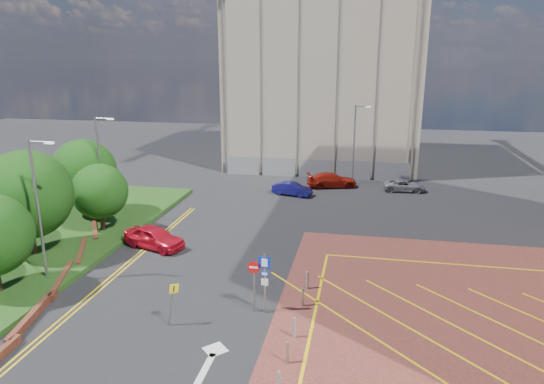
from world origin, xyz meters
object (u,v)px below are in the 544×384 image
(lamp_left_far, at_px, (101,165))
(lamp_back, at_px, (355,142))
(sign_cluster, at_px, (261,277))
(car_blue_back, at_px, (292,189))
(tree_d, at_px, (84,171))
(car_red_left, at_px, (154,237))
(car_red_back, at_px, (332,180))
(lamp_left_near, at_px, (39,205))
(tree_c, at_px, (100,191))
(warning_sign, at_px, (172,299))
(car_silver_back, at_px, (404,186))
(tree_b, at_px, (27,195))

(lamp_left_far, xyz_separation_m, lamp_back, (18.50, 16.00, -0.30))
(sign_cluster, xyz_separation_m, car_blue_back, (-1.71, 21.75, -1.34))
(lamp_back, bearing_deg, tree_d, -143.91)
(lamp_left_far, distance_m, car_red_left, 7.99)
(lamp_left_far, bearing_deg, car_red_back, 41.30)
(lamp_left_near, distance_m, car_blue_back, 23.83)
(tree_c, xyz_separation_m, lamp_back, (17.58, 18.00, 1.17))
(tree_d, height_order, car_red_left, tree_d)
(lamp_left_near, relative_size, car_blue_back, 2.16)
(lamp_back, distance_m, warning_sign, 30.22)
(lamp_left_near, distance_m, lamp_left_far, 10.20)
(car_red_left, bearing_deg, warning_sign, -132.59)
(lamp_left_far, relative_size, warning_sign, 3.56)
(lamp_back, bearing_deg, tree_c, -134.32)
(car_red_back, distance_m, car_silver_back, 6.99)
(car_red_back, bearing_deg, tree_b, 124.33)
(tree_c, relative_size, car_silver_back, 1.24)
(lamp_left_far, height_order, car_blue_back, lamp_left_far)
(car_red_left, relative_size, car_red_back, 0.90)
(warning_sign, bearing_deg, sign_cluster, 28.30)
(lamp_left_near, relative_size, lamp_back, 1.00)
(lamp_left_near, relative_size, car_red_back, 1.63)
(lamp_back, xyz_separation_m, warning_sign, (-7.64, -29.09, -2.93))
(lamp_left_far, xyz_separation_m, car_red_left, (5.78, -3.91, -3.91))
(lamp_left_near, height_order, lamp_left_far, same)
(car_red_back, bearing_deg, car_silver_back, -108.32)
(tree_b, xyz_separation_m, tree_d, (-1.00, 8.00, -0.37))
(lamp_back, height_order, warning_sign, lamp_back)
(warning_sign, bearing_deg, tree_d, 132.55)
(warning_sign, height_order, car_silver_back, warning_sign)
(tree_b, height_order, warning_sign, tree_b)
(lamp_left_far, height_order, sign_cluster, lamp_left_far)
(warning_sign, bearing_deg, lamp_left_far, 129.67)
(tree_c, bearing_deg, lamp_left_near, -82.31)
(car_blue_back, relative_size, car_red_back, 0.75)
(tree_d, height_order, sign_cluster, tree_d)
(lamp_back, bearing_deg, car_red_back, -142.85)
(tree_b, distance_m, lamp_left_far, 7.10)
(lamp_left_near, xyz_separation_m, car_red_left, (3.78, 6.09, -3.91))
(tree_d, bearing_deg, sign_cluster, -35.58)
(tree_c, height_order, tree_d, tree_d)
(tree_b, height_order, tree_d, tree_b)
(warning_sign, relative_size, car_red_left, 0.51)
(lamp_left_far, distance_m, lamp_back, 24.46)
(lamp_back, xyz_separation_m, car_red_back, (-2.07, -1.57, -3.65))
(lamp_left_far, distance_m, car_red_back, 22.22)
(tree_d, bearing_deg, car_silver_back, 27.37)
(tree_b, xyz_separation_m, lamp_left_near, (3.08, -3.00, 0.42))
(tree_c, xyz_separation_m, car_red_back, (15.51, 16.43, -2.48))
(tree_c, bearing_deg, sign_cluster, -33.16)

